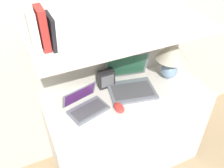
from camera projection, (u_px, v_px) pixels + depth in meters
name	position (u px, v px, depth m)	size (l,w,h in m)	color
wall_back	(110.00, 25.00, 1.73)	(6.00, 0.05, 2.40)	beige
desk	(127.00, 131.00, 1.99)	(1.23, 0.53, 0.76)	silver
back_riser	(112.00, 90.00, 2.05)	(1.23, 0.04, 1.24)	beige
shelf	(127.00, 33.00, 1.50)	(1.23, 0.48, 0.03)	silver
table_lamp	(172.00, 55.00, 1.83)	(0.25, 0.25, 0.32)	#7593B2
laptop_large	(130.00, 82.00, 1.81)	(0.40, 0.39, 0.25)	slate
laptop_small	(86.00, 105.00, 1.64)	(0.31, 0.26, 0.15)	slate
computer_mouse	(119.00, 108.00, 1.64)	(0.06, 0.11, 0.04)	red
router_box	(106.00, 79.00, 1.81)	(0.13, 0.06, 0.14)	black
book_white	(33.00, 31.00, 1.24)	(0.04, 0.13, 0.22)	silver
book_red	(42.00, 29.00, 1.25)	(0.04, 0.13, 0.23)	#A82823
book_black	(51.00, 31.00, 1.28)	(0.03, 0.17, 0.18)	black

